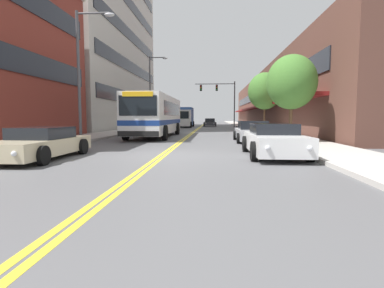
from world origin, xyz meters
The scene contains 19 objects.
ground_plane centered at (0.00, 37.00, 0.00)m, with size 240.00×240.00×0.00m, color #565659.
sidewalk_left centered at (-7.00, 37.00, 0.07)m, with size 3.00×106.00×0.14m.
sidewalk_right centered at (7.00, 37.00, 0.07)m, with size 3.00×106.00×0.14m.
centre_line centered at (0.00, 37.00, 0.00)m, with size 0.34×106.00×0.01m.
office_tower_left centered at (-14.74, 27.89, 15.95)m, with size 12.08×27.80×31.90m.
storefront_row_right centered at (12.73, 37.00, 3.99)m, with size 9.10×68.00×7.98m.
city_bus centered at (-2.41, 11.07, 1.72)m, with size 2.87×10.98×3.04m.
car_navy_parked_left_near centered at (-4.39, 23.47, 0.58)m, with size 2.01×4.54×1.24m.
car_black_parked_left_mid centered at (-4.43, 30.79, 0.63)m, with size 2.03×4.90×1.34m.
car_beige_parked_left_far centered at (-4.27, -1.36, 0.55)m, with size 2.11×4.80×1.15m.
car_white_parked_right_foreground centered at (4.34, 0.00, 0.61)m, with size 2.10×4.77×1.27m.
car_silver_parked_right_mid centered at (4.42, 6.87, 0.59)m, with size 2.16×4.85×1.28m.
car_dark_grey_moving_lead centered at (1.42, 37.38, 0.59)m, with size 2.07×4.25×1.28m.
box_truck centered at (-2.40, 33.11, 1.52)m, with size 2.65×7.23×2.94m.
traffic_signal_mast centered at (3.17, 35.03, 4.94)m, with size 6.18×0.38×6.94m.
street_lamp_left_near centered at (-4.99, 4.20, 4.29)m, with size 2.14×0.28×7.15m.
street_lamp_left_far centered at (-5.03, 22.54, 4.94)m, with size 2.13×0.28×8.40m.
street_tree_right_near centered at (6.42, 5.81, 3.48)m, with size 2.80×2.80×4.89m.
street_tree_right_mid centered at (7.09, 18.86, 4.09)m, with size 3.33×3.33×5.79m.
Camera 1 is at (2.01, -11.78, 1.52)m, focal length 28.00 mm.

